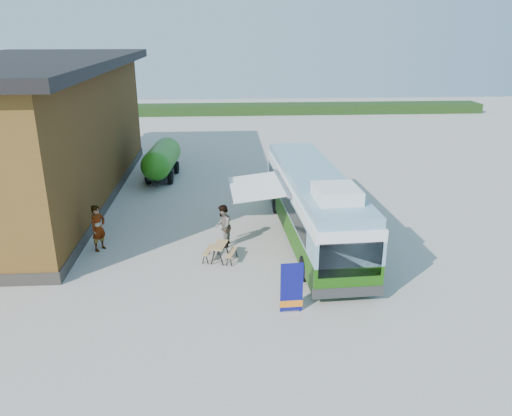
{
  "coord_description": "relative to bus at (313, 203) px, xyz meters",
  "views": [
    {
      "loc": [
        -0.27,
        -16.82,
        9.0
      ],
      "look_at": [
        1.04,
        3.98,
        1.4
      ],
      "focal_mm": 35.0,
      "sensor_mm": 36.0,
      "label": 1
    }
  ],
  "objects": [
    {
      "name": "slurry_tanker",
      "position": [
        -7.76,
        10.02,
        -0.45
      ],
      "size": [
        2.03,
        5.92,
        2.19
      ],
      "rotation": [
        0.0,
        0.0,
        -0.07
      ],
      "color": "#287C16",
      "rests_on": "ground"
    },
    {
      "name": "ground",
      "position": [
        -3.53,
        -3.63,
        -1.71
      ],
      "size": [
        100.0,
        100.0,
        0.0
      ],
      "primitive_type": "plane",
      "color": "#BCB7AD",
      "rests_on": "ground"
    },
    {
      "name": "bus",
      "position": [
        0.0,
        0.0,
        0.0
      ],
      "size": [
        3.04,
        11.75,
        3.58
      ],
      "rotation": [
        0.0,
        0.0,
        0.05
      ],
      "color": "#205F0F",
      "rests_on": "ground"
    },
    {
      "name": "barn",
      "position": [
        -14.03,
        6.37,
        1.88
      ],
      "size": [
        9.6,
        21.2,
        7.5
      ],
      "color": "brown",
      "rests_on": "ground"
    },
    {
      "name": "person_a",
      "position": [
        -9.23,
        -0.6,
        -0.71
      ],
      "size": [
        0.8,
        0.88,
        2.01
      ],
      "primitive_type": "imported",
      "rotation": [
        0.0,
        0.0,
        1.0
      ],
      "color": "#999999",
      "rests_on": "ground"
    },
    {
      "name": "person_b",
      "position": [
        -3.98,
        -0.61,
        -0.76
      ],
      "size": [
        0.85,
        1.02,
        1.89
      ],
      "primitive_type": "imported",
      "rotation": [
        0.0,
        0.0,
        -1.72
      ],
      "color": "#999999",
      "rests_on": "ground"
    },
    {
      "name": "picnic_table",
      "position": [
        -4.11,
        -1.95,
        -1.19
      ],
      "size": [
        1.45,
        1.36,
        0.69
      ],
      "rotation": [
        0.0,
        0.0,
        -0.27
      ],
      "color": "tan",
      "rests_on": "ground"
    },
    {
      "name": "hedge",
      "position": [
        4.47,
        34.37,
        -1.21
      ],
      "size": [
        40.0,
        3.0,
        1.0
      ],
      "primitive_type": "cube",
      "color": "#264419",
      "rests_on": "ground"
    },
    {
      "name": "banner",
      "position": [
        -1.71,
        -6.0,
        -0.98
      ],
      "size": [
        0.78,
        0.21,
        1.78
      ],
      "rotation": [
        0.0,
        0.0,
        0.05
      ],
      "color": "navy",
      "rests_on": "ground"
    },
    {
      "name": "awning",
      "position": [
        -2.29,
        0.35,
        0.91
      ],
      "size": [
        2.52,
        3.88,
        0.49
      ],
      "rotation": [
        0.0,
        0.0,
        0.05
      ],
      "color": "white",
      "rests_on": "ground"
    }
  ]
}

